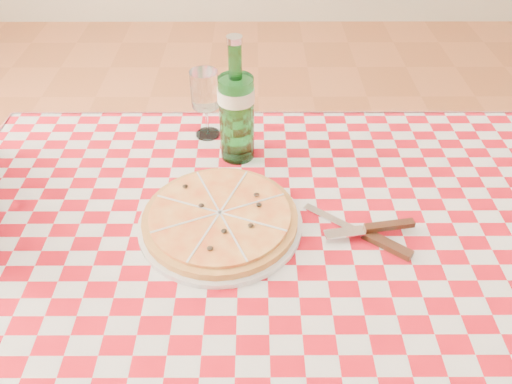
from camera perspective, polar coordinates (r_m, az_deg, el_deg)
dining_table at (r=1.02m, az=1.15°, el=-8.99°), size 1.20×0.80×0.75m
tablecloth at (r=0.95m, az=1.22°, el=-5.27°), size 1.30×0.90×0.01m
pizza_plate at (r=0.96m, az=-4.13°, el=-2.92°), size 0.41×0.41×0.04m
water_bottle at (r=1.07m, az=-2.28°, el=10.37°), size 0.08×0.08×0.28m
wine_glass at (r=1.18m, az=-5.76°, el=9.91°), size 0.08×0.08×0.17m
cutlery at (r=0.96m, az=12.28°, el=-4.34°), size 0.28×0.25×0.03m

